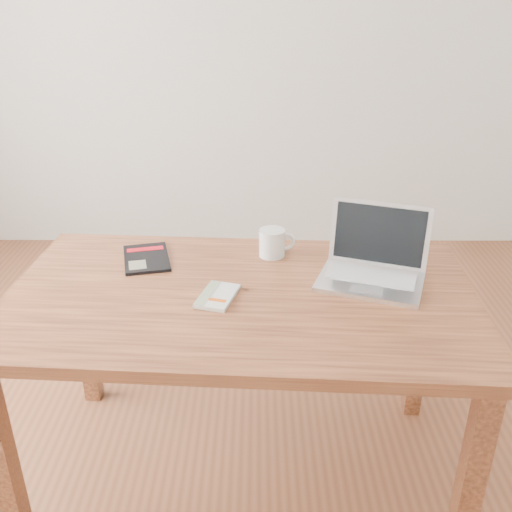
{
  "coord_description": "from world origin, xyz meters",
  "views": [
    {
      "loc": [
        0.17,
        -1.69,
        1.64
      ],
      "look_at": [
        0.16,
        -0.04,
        0.85
      ],
      "focal_mm": 40.0,
      "sensor_mm": 36.0,
      "label": 1
    }
  ],
  "objects_px": {
    "laptop": "(373,264)",
    "coffee_mug": "(273,242)",
    "desk": "(241,316)",
    "black_guidebook": "(146,258)",
    "white_guidebook": "(217,296)"
  },
  "relations": [
    {
      "from": "white_guidebook",
      "to": "laptop",
      "type": "xyz_separation_m",
      "value": [
        0.51,
        0.14,
        0.04
      ]
    },
    {
      "from": "desk",
      "to": "coffee_mug",
      "type": "relative_size",
      "value": 11.71
    },
    {
      "from": "black_guidebook",
      "to": "coffee_mug",
      "type": "bearing_deg",
      "value": -8.87
    },
    {
      "from": "desk",
      "to": "white_guidebook",
      "type": "distance_m",
      "value": 0.12
    },
    {
      "from": "white_guidebook",
      "to": "coffee_mug",
      "type": "bearing_deg",
      "value": 75.79
    },
    {
      "from": "desk",
      "to": "black_guidebook",
      "type": "height_order",
      "value": "black_guidebook"
    },
    {
      "from": "white_guidebook",
      "to": "laptop",
      "type": "height_order",
      "value": "laptop"
    },
    {
      "from": "laptop",
      "to": "black_guidebook",
      "type": "bearing_deg",
      "value": -170.24
    },
    {
      "from": "desk",
      "to": "white_guidebook",
      "type": "height_order",
      "value": "white_guidebook"
    },
    {
      "from": "laptop",
      "to": "coffee_mug",
      "type": "distance_m",
      "value": 0.37
    },
    {
      "from": "white_guidebook",
      "to": "laptop",
      "type": "bearing_deg",
      "value": 31.0
    },
    {
      "from": "black_guidebook",
      "to": "coffee_mug",
      "type": "distance_m",
      "value": 0.46
    },
    {
      "from": "black_guidebook",
      "to": "laptop",
      "type": "relative_size",
      "value": 0.65
    },
    {
      "from": "coffee_mug",
      "to": "desk",
      "type": "bearing_deg",
      "value": -125.45
    },
    {
      "from": "black_guidebook",
      "to": "laptop",
      "type": "height_order",
      "value": "laptop"
    }
  ]
}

